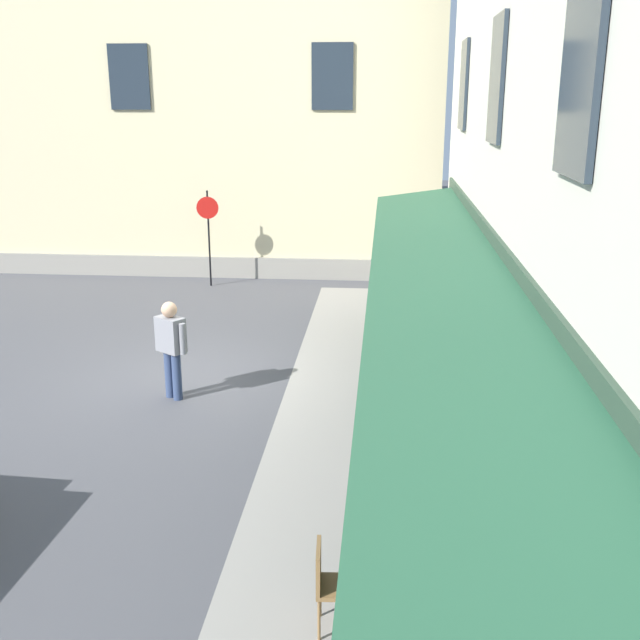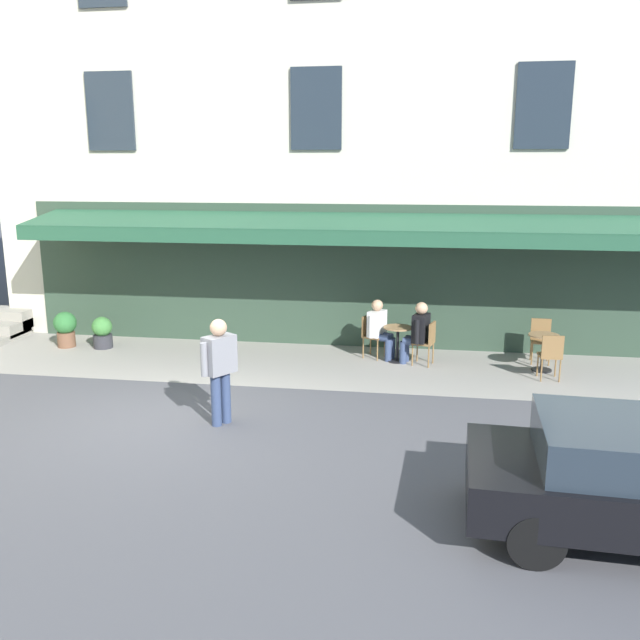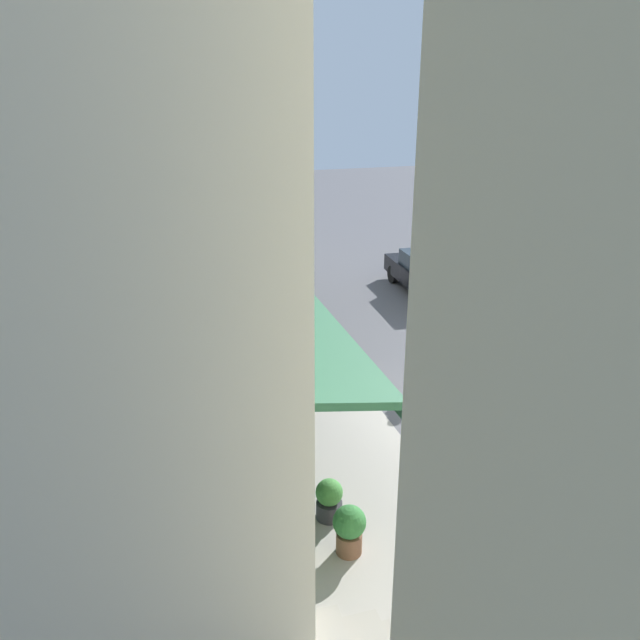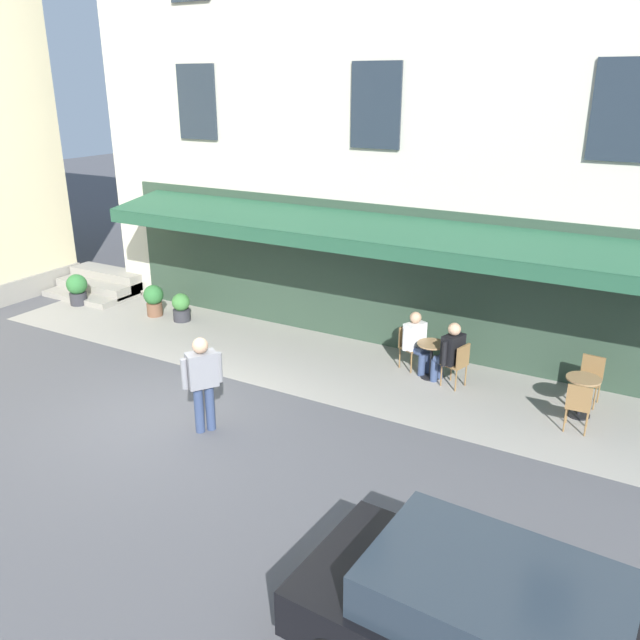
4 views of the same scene
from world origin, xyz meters
The scene contains 17 objects.
ground_plane centered at (0.00, 0.00, 0.00)m, with size 70.00×70.00×0.00m, color #4C4C51.
sidewalk_cafe_terrace centered at (-3.25, -3.40, 0.00)m, with size 20.50×3.20×0.01m, color gray.
corner_building_facade centered at (13.00, 3.50, 7.50)m, with size 10.12×17.00×15.00m.
back_alley_steps centered at (6.60, -4.59, 0.24)m, with size 2.40×1.75×0.60m.
cafe_table_near_entrance centered at (-6.46, -3.66, 0.49)m, with size 0.60×0.60×0.75m.
cafe_chair_wicker_kerbside centered at (-6.49, -3.03, 0.55)m, with size 0.42×0.42×0.91m.
cafe_chair_wicker_near_door centered at (-6.51, -4.29, 0.55)m, with size 0.43×0.43×0.91m.
cafe_table_mid_terrace centered at (-3.56, -3.86, 0.49)m, with size 0.60×0.60×0.75m.
cafe_chair_wicker_corner_right centered at (-4.17, -3.69, 0.55)m, with size 0.49×0.49×0.91m.
cafe_chair_wicker_under_awning centered at (-2.98, -4.11, 0.55)m, with size 0.52×0.52×0.91m.
seated_patron_in_black centered at (-3.96, -3.75, 0.70)m, with size 0.62×0.65×1.31m.
seated_companion_in_white centered at (-3.18, -4.03, 0.69)m, with size 0.61×0.60×1.27m.
walking_pedestrian_in_grey centered at (-0.95, 0.06, 1.00)m, with size 0.51×0.60×1.71m.
no_parking_sign centered at (6.94, 1.25, 1.79)m, with size 0.12×0.59×2.60m.
potted_plant_entrance_left centered at (3.05, -3.92, 0.36)m, with size 0.44×0.44×0.71m.
potted_plant_under_sign centered at (6.32, -3.53, 0.45)m, with size 0.54×0.54×0.84m.
potted_plant_mid_terrace centered at (3.91, -3.87, 0.45)m, with size 0.51×0.51×0.81m.
Camera 1 is at (-12.55, -3.48, 4.96)m, focal length 41.68 mm.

